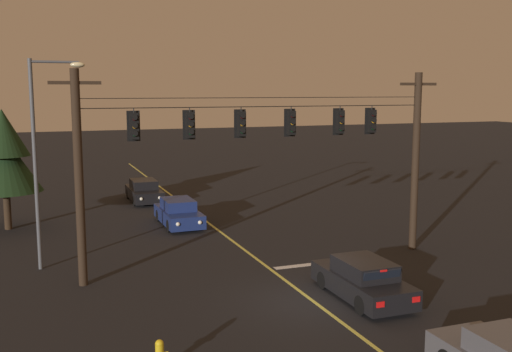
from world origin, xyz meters
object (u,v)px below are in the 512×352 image
(traffic_light_far_right, at_px, (372,121))
(car_waiting_near_lane, at_px, (363,280))
(tree_verge_near, at_px, (4,155))
(traffic_light_centre, at_px, (241,124))
(car_oncoming_trailing, at_px, (144,191))
(car_oncoming_lead, at_px, (179,213))
(street_lamp_corner, at_px, (42,145))
(traffic_light_left_inner, at_px, (190,125))
(traffic_light_leftmost, at_px, (134,126))
(traffic_light_rightmost, at_px, (340,122))
(traffic_light_right_inner, at_px, (291,123))

(traffic_light_far_right, height_order, car_waiting_near_lane, traffic_light_far_right)
(tree_verge_near, bearing_deg, traffic_light_centre, -49.38)
(traffic_light_centre, bearing_deg, car_oncoming_trailing, 94.03)
(tree_verge_near, bearing_deg, car_waiting_near_lane, -52.65)
(car_oncoming_lead, xyz_separation_m, street_lamp_corner, (-6.67, -5.65, 4.31))
(car_oncoming_lead, relative_size, car_oncoming_trailing, 1.00)
(traffic_light_left_inner, height_order, tree_verge_near, traffic_light_left_inner)
(traffic_light_leftmost, relative_size, traffic_light_rightmost, 1.00)
(car_waiting_near_lane, distance_m, street_lamp_corner, 13.20)
(traffic_light_rightmost, bearing_deg, traffic_light_leftmost, 180.00)
(traffic_light_leftmost, xyz_separation_m, traffic_light_centre, (4.14, 0.00, 0.00))
(car_oncoming_trailing, height_order, tree_verge_near, tree_verge_near)
(traffic_light_left_inner, distance_m, car_oncoming_trailing, 16.62)
(traffic_light_left_inner, relative_size, street_lamp_corner, 0.15)
(traffic_light_centre, xyz_separation_m, car_oncoming_trailing, (-1.11, 15.78, -5.13))
(traffic_light_right_inner, xyz_separation_m, traffic_light_rightmost, (2.21, 0.00, 0.00))
(traffic_light_centre, xyz_separation_m, tree_verge_near, (-9.02, 10.52, -1.94))
(traffic_light_leftmost, bearing_deg, traffic_light_far_right, 0.00)
(car_waiting_near_lane, height_order, car_oncoming_lead, same)
(traffic_light_left_inner, height_order, traffic_light_centre, same)
(car_oncoming_lead, distance_m, street_lamp_corner, 9.74)
(traffic_light_left_inner, xyz_separation_m, tree_verge_near, (-6.97, 10.52, -1.94))
(traffic_light_centre, relative_size, street_lamp_corner, 0.15)
(traffic_light_right_inner, relative_size, traffic_light_far_right, 1.00)
(car_waiting_near_lane, bearing_deg, car_oncoming_trailing, 100.46)
(traffic_light_rightmost, distance_m, car_oncoming_trailing, 17.46)
(traffic_light_centre, xyz_separation_m, traffic_light_far_right, (5.85, 0.00, 0.00))
(car_waiting_near_lane, xyz_separation_m, street_lamp_corner, (-9.97, 7.50, 4.31))
(traffic_light_leftmost, distance_m, tree_verge_near, 11.76)
(traffic_light_leftmost, bearing_deg, traffic_light_rightmost, 0.00)
(traffic_light_left_inner, relative_size, car_waiting_near_lane, 0.28)
(traffic_light_rightmost, bearing_deg, car_oncoming_lead, 120.71)
(traffic_light_right_inner, xyz_separation_m, car_waiting_near_lane, (0.57, -4.83, -5.13))
(traffic_light_rightmost, height_order, car_oncoming_lead, traffic_light_rightmost)
(traffic_light_far_right, bearing_deg, traffic_light_left_inner, 180.00)
(traffic_light_far_right, bearing_deg, traffic_light_rightmost, 180.00)
(traffic_light_rightmost, bearing_deg, street_lamp_corner, 167.04)
(traffic_light_leftmost, xyz_separation_m, tree_verge_near, (-4.88, 10.52, -1.94))
(tree_verge_near, bearing_deg, car_oncoming_lead, -14.62)
(traffic_light_centre, bearing_deg, car_waiting_near_lane, -60.86)
(traffic_light_centre, bearing_deg, traffic_light_right_inner, 0.00)
(traffic_light_leftmost, relative_size, car_oncoming_lead, 0.28)
(car_waiting_near_lane, bearing_deg, car_oncoming_lead, 104.11)
(traffic_light_leftmost, xyz_separation_m, car_oncoming_lead, (3.52, 8.33, -5.13))
(traffic_light_centre, distance_m, traffic_light_far_right, 5.85)
(traffic_light_far_right, height_order, car_oncoming_trailing, traffic_light_far_right)
(car_waiting_near_lane, height_order, tree_verge_near, tree_verge_near)
(traffic_light_far_right, bearing_deg, car_oncoming_lead, 127.84)
(car_oncoming_trailing, bearing_deg, car_oncoming_lead, -86.19)
(traffic_light_far_right, relative_size, car_oncoming_trailing, 0.28)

